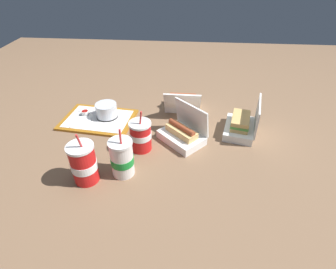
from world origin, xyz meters
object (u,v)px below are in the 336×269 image
Objects in this scene: clamshell_hotdog_back at (183,133)px; clamshell_sandwich_corner at (241,125)px; food_tray at (98,120)px; soda_cup_right at (141,136)px; soda_cup_front at (122,158)px; cake_container at (107,111)px; ketchup_cup at (85,113)px; plastic_fork at (88,112)px; clamshell_hotdog_center at (183,103)px; soda_cup_left at (84,163)px.

clamshell_sandwich_corner is at bearing 17.48° from clamshell_hotdog_back.
soda_cup_right is (0.27, -0.21, 0.07)m from food_tray.
clamshell_sandwich_corner is 0.50m from soda_cup_right.
soda_cup_front is at bearing -105.73° from soda_cup_right.
food_tray is 0.07m from cake_container.
ketchup_cup is 0.02m from plastic_fork.
clamshell_hotdog_center reaches higher than cake_container.
cake_container is 0.70m from clamshell_sandwich_corner.
soda_cup_front is at bearing 19.21° from soda_cup_left.
soda_cup_right is (-0.47, -0.17, 0.03)m from clamshell_sandwich_corner.
soda_cup_left is (-0.36, -0.59, 0.04)m from clamshell_hotdog_center.
soda_cup_right is at bearing -46.60° from cake_container.
clamshell_sandwich_corner is (0.81, -0.10, 0.03)m from plastic_fork.
soda_cup_front is (0.30, -0.41, 0.05)m from ketchup_cup.
soda_cup_right reaches higher than clamshell_hotdog_back.
soda_cup_front is 0.15m from soda_cup_left.
clamshell_sandwich_corner is 0.61m from soda_cup_front.
soda_cup_front is at bearing -45.00° from plastic_fork.
clamshell_hotdog_back is (0.45, -0.14, 0.03)m from food_tray.
cake_container is 0.44m from clamshell_hotdog_back.
clamshell_hotdog_center is 0.98× the size of soda_cup_right.
food_tray is 1.59× the size of clamshell_hotdog_back.
clamshell_hotdog_back reaches higher than plastic_fork.
clamshell_sandwich_corner is 1.17× the size of soda_cup_right.
ketchup_cup is at bearing -95.20° from plastic_fork.
soda_cup_left is at bearing -130.87° from soda_cup_right.
soda_cup_left is (0.16, -0.46, 0.06)m from ketchup_cup.
clamshell_hotdog_back is (0.41, -0.16, -0.01)m from cake_container.
clamshell_hotdog_center is at bearing 14.06° from ketchup_cup.
plastic_fork is at bearing 108.33° from soda_cup_left.
soda_cup_left reaches higher than ketchup_cup.
clamshell_hotdog_center is at bearing 58.65° from soda_cup_left.
soda_cup_left reaches higher than soda_cup_front.
clamshell_hotdog_back is at bearing -16.78° from food_tray.
plastic_fork is 0.53m from soda_cup_front.
food_tray is at bearing -159.97° from clamshell_hotdog_center.
soda_cup_left is (-0.65, -0.38, 0.04)m from clamshell_sandwich_corner.
soda_cup_front is (-0.05, -0.16, 0.01)m from soda_cup_right.
soda_cup_right is at bearing 49.13° from soda_cup_left.
cake_container is at bearing -160.97° from clamshell_hotdog_center.
soda_cup_left is at bearing -121.35° from clamshell_hotdog_center.
soda_cup_right is at bearing 74.27° from soda_cup_front.
soda_cup_front is (-0.23, -0.24, 0.04)m from clamshell_hotdog_back.
clamshell_hotdog_back is 0.20m from soda_cup_right.
plastic_fork is 0.56m from clamshell_hotdog_back.
clamshell_hotdog_center is at bearing 144.93° from clamshell_sandwich_corner.
soda_cup_front is (0.30, -0.43, 0.06)m from plastic_fork.
soda_cup_left is at bearing -61.21° from plastic_fork.
clamshell_sandwich_corner is (0.69, -0.07, -0.00)m from cake_container.
soda_cup_front is 0.96× the size of soda_cup_left.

